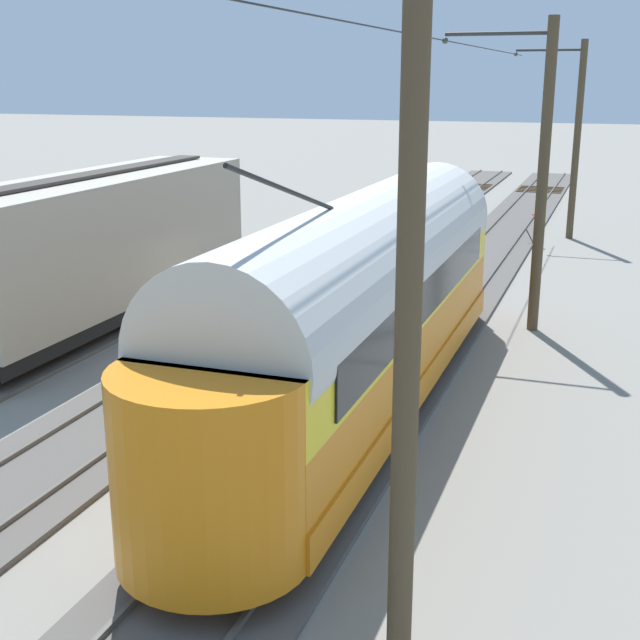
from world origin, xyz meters
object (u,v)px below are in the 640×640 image
Objects in this scene: vintage_streetcar at (364,299)px; spare_tie_stack at (114,264)px; catenary_pole_foreground at (575,137)px; boxcar_adjacent at (100,243)px; catenary_pole_mid_near at (540,173)px; catenary_pole_mid_far at (402,315)px; switch_stand at (535,228)px.

spare_tie_stack is (11.59, -9.06, -1.98)m from vintage_streetcar.
catenary_pole_foreground reaches higher than spare_tie_stack.
catenary_pole_mid_near is at bearing -164.25° from boxcar_adjacent.
vintage_streetcar is 7.47m from catenary_pole_mid_near.
catenary_pole_foreground is (-2.55, -20.84, 1.83)m from vintage_streetcar.
catenary_pole_mid_far reaches higher than spare_tie_stack.
boxcar_adjacent is 20.47m from catenary_pole_foreground.
spare_tie_stack is at bearing -9.16° from catenary_pole_mid_near.
catenary_pole_mid_near reaches higher than switch_stand.
spare_tie_stack is (12.99, 9.67, -0.43)m from switch_stand.
vintage_streetcar is 21.07m from catenary_pole_foreground.
boxcar_adjacent is 1.48× the size of catenary_pole_mid_far.
boxcar_adjacent reaches higher than switch_stand.
catenary_pole_foreground is at bearing -90.00° from catenary_pole_mid_far.
catenary_pole_mid_near is 6.35× the size of switch_stand.
vintage_streetcar is at bearing 85.74° from switch_stand.
boxcar_adjacent is 1.48× the size of catenary_pole_mid_near.
vintage_streetcar is 2.02× the size of catenary_pole_foreground.
vintage_streetcar is 2.02× the size of catenary_pole_mid_near.
catenary_pole_foreground is 28.10m from catenary_pole_mid_far.
catenary_pole_foreground is at bearing -96.96° from vintage_streetcar.
spare_tie_stack is (3.14, -5.38, -1.89)m from boxcar_adjacent.
boxcar_adjacent is 6.51m from spare_tie_stack.
vintage_streetcar is at bearing -70.70° from catenary_pole_mid_far.
boxcar_adjacent is 15.64m from catenary_pole_mid_far.
catenary_pole_foreground and catenary_pole_mid_far have the same top height.
catenary_pole_foreground is 18.79m from spare_tie_stack.
spare_tie_stack is at bearing 36.67° from switch_stand.
catenary_pole_foreground is 14.05m from catenary_pole_mid_near.
vintage_streetcar reaches higher than switch_stand.
catenary_pole_mid_near reaches higher than spare_tie_stack.
boxcar_adjacent is (8.45, -3.68, -0.09)m from vintage_streetcar.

